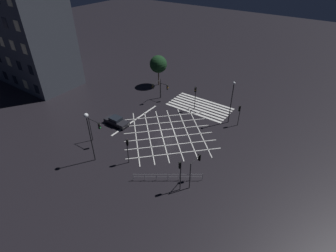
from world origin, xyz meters
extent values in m
plane|color=black|center=(0.00, 0.00, 0.00)|extent=(200.00, 200.00, 0.00)
cube|color=silver|center=(0.00, -7.65, 0.00)|extent=(11.54, 0.50, 0.01)
cube|color=silver|center=(0.00, -8.55, 0.00)|extent=(11.54, 0.50, 0.01)
cube|color=silver|center=(0.00, -9.45, 0.00)|extent=(11.54, 0.50, 0.01)
cube|color=silver|center=(0.00, -10.35, 0.00)|extent=(11.54, 0.50, 0.01)
cube|color=silver|center=(0.00, -11.25, 0.00)|extent=(11.54, 0.50, 0.01)
cube|color=silver|center=(0.00, -12.15, 0.00)|extent=(11.54, 0.50, 0.01)
cube|color=silver|center=(0.00, -13.05, 0.00)|extent=(11.54, 0.50, 0.01)
cube|color=silver|center=(3.63, -3.63, 0.00)|extent=(10.07, 10.07, 0.01)
cube|color=silver|center=(-3.63, -3.63, 0.00)|extent=(10.07, 10.07, 0.01)
cube|color=silver|center=(2.18, -2.18, 0.00)|extent=(10.07, 10.07, 0.01)
cube|color=silver|center=(-2.18, -2.18, 0.00)|extent=(10.07, 10.07, 0.01)
cube|color=silver|center=(0.73, -0.73, 0.00)|extent=(10.07, 10.07, 0.01)
cube|color=silver|center=(-0.73, -0.73, 0.00)|extent=(10.07, 10.07, 0.01)
cube|color=silver|center=(-0.73, 0.73, 0.00)|extent=(10.07, 10.07, 0.01)
cube|color=silver|center=(0.73, 0.73, 0.00)|extent=(10.07, 10.07, 0.01)
cube|color=silver|center=(-2.18, 2.18, 0.00)|extent=(10.07, 10.07, 0.01)
cube|color=silver|center=(2.18, 2.18, 0.00)|extent=(10.07, 10.07, 0.01)
cube|color=silver|center=(-3.63, 3.63, 0.00)|extent=(10.07, 10.07, 0.01)
cube|color=silver|center=(3.63, 3.63, 0.00)|extent=(10.07, 10.07, 0.01)
cube|color=silver|center=(6.91, 0.00, 0.00)|extent=(0.30, 11.54, 0.01)
cube|color=#3D424C|center=(40.95, 0.00, 9.36)|extent=(30.79, 10.00, 18.72)
cube|color=black|center=(39.02, 5.03, 2.00)|extent=(1.40, 0.06, 1.80)
cube|color=black|center=(35.17, 5.03, 2.00)|extent=(1.40, 0.06, 1.80)
cube|color=beige|center=(31.32, 5.03, 2.00)|extent=(1.40, 0.06, 1.80)
cube|color=black|center=(27.47, 5.03, 2.00)|extent=(1.40, 0.06, 1.80)
cube|color=beige|center=(35.17, 5.03, 5.93)|extent=(1.40, 0.06, 1.80)
cube|color=black|center=(31.32, 5.03, 5.93)|extent=(1.40, 0.06, 1.80)
cube|color=black|center=(27.47, 5.03, 5.93)|extent=(1.40, 0.06, 1.80)
cube|color=beige|center=(35.17, 5.03, 9.86)|extent=(1.40, 0.06, 1.80)
cube|color=beige|center=(31.32, 5.03, 9.86)|extent=(1.40, 0.06, 1.80)
cube|color=beige|center=(27.47, 5.03, 9.86)|extent=(1.40, 0.06, 1.80)
cube|color=black|center=(31.32, 5.03, 13.79)|extent=(1.40, 0.06, 1.80)
cube|color=beige|center=(27.47, 5.03, 13.79)|extent=(1.40, 0.06, 1.80)
cube|color=beige|center=(27.47, 5.03, 17.72)|extent=(1.40, 0.06, 1.80)
cylinder|color=black|center=(-8.83, 8.02, 2.04)|extent=(0.11, 0.11, 4.08)
cylinder|color=black|center=(-8.83, 6.96, 3.93)|extent=(0.09, 2.14, 0.09)
cube|color=black|center=(-8.83, 5.89, 3.48)|extent=(0.28, 0.16, 0.90)
sphere|color=black|center=(-8.83, 5.78, 3.78)|extent=(0.18, 0.18, 0.18)
sphere|color=black|center=(-8.83, 5.78, 3.48)|extent=(0.18, 0.18, 0.18)
sphere|color=green|center=(-8.83, 5.78, 3.18)|extent=(0.18, 0.18, 0.18)
cube|color=black|center=(-8.83, 5.98, 3.48)|extent=(0.36, 0.02, 0.98)
cylinder|color=black|center=(0.26, -8.88, 2.28)|extent=(0.11, 0.11, 4.57)
cube|color=black|center=(0.26, -8.75, 4.07)|extent=(0.28, 0.16, 0.90)
sphere|color=black|center=(0.26, -8.64, 4.37)|extent=(0.18, 0.18, 0.18)
sphere|color=orange|center=(0.26, -8.64, 4.07)|extent=(0.18, 0.18, 0.18)
sphere|color=black|center=(0.26, -8.64, 3.77)|extent=(0.18, 0.18, 0.18)
cube|color=black|center=(0.26, -8.84, 4.07)|extent=(0.36, 0.02, 0.98)
cylinder|color=black|center=(-8.27, -8.53, 1.84)|extent=(0.11, 0.11, 3.68)
cube|color=black|center=(-8.13, -8.53, 3.18)|extent=(0.16, 0.28, 0.90)
sphere|color=black|center=(-8.02, -8.53, 3.48)|extent=(0.18, 0.18, 0.18)
sphere|color=black|center=(-8.02, -8.53, 3.18)|extent=(0.18, 0.18, 0.18)
sphere|color=green|center=(-8.02, -8.53, 2.88)|extent=(0.18, 0.18, 0.18)
cube|color=black|center=(-8.22, -8.53, 3.18)|extent=(0.02, 0.36, 0.98)
cylinder|color=black|center=(0.46, 8.82, 1.96)|extent=(0.11, 0.11, 3.92)
cube|color=black|center=(0.46, 8.69, 3.42)|extent=(0.28, 0.16, 0.90)
sphere|color=red|center=(0.46, 8.58, 3.72)|extent=(0.18, 0.18, 0.18)
sphere|color=black|center=(0.46, 8.58, 3.42)|extent=(0.18, 0.18, 0.18)
sphere|color=black|center=(0.46, 8.58, 3.12)|extent=(0.18, 0.18, 0.18)
cube|color=black|center=(0.46, 8.78, 3.42)|extent=(0.36, 0.02, 0.98)
cylinder|color=black|center=(8.06, -8.88, 1.68)|extent=(0.11, 0.11, 3.36)
cylinder|color=black|center=(7.19, -8.88, 3.21)|extent=(1.74, 0.09, 0.09)
cube|color=black|center=(6.32, -8.88, 2.76)|extent=(0.16, 0.28, 0.90)
sphere|color=black|center=(6.21, -8.88, 3.06)|extent=(0.18, 0.18, 0.18)
sphere|color=orange|center=(6.21, -8.88, 2.76)|extent=(0.18, 0.18, 0.18)
sphere|color=black|center=(6.21, -8.88, 2.46)|extent=(0.18, 0.18, 0.18)
cube|color=black|center=(6.41, -8.88, 2.76)|extent=(0.02, 0.36, 0.98)
cylinder|color=black|center=(8.06, -9.02, 2.01)|extent=(0.11, 0.11, 4.02)
cylinder|color=black|center=(8.06, -7.80, 3.87)|extent=(0.09, 2.44, 0.09)
cube|color=black|center=(8.06, -6.58, 3.42)|extent=(0.28, 0.16, 0.90)
sphere|color=black|center=(8.06, -6.47, 3.72)|extent=(0.18, 0.18, 0.18)
sphere|color=orange|center=(8.06, -6.47, 3.42)|extent=(0.18, 0.18, 0.18)
sphere|color=black|center=(8.06, -6.47, 3.12)|extent=(0.18, 0.18, 0.18)
cube|color=black|center=(8.06, -6.67, 3.42)|extent=(0.36, 0.02, 0.98)
cylinder|color=black|center=(8.46, 8.22, 2.06)|extent=(0.11, 0.11, 4.13)
cylinder|color=black|center=(7.36, 8.22, 3.98)|extent=(2.21, 0.09, 0.09)
cube|color=black|center=(6.26, 8.22, 3.53)|extent=(0.16, 0.28, 0.90)
sphere|color=black|center=(6.14, 8.22, 3.83)|extent=(0.18, 0.18, 0.18)
sphere|color=black|center=(6.14, 8.22, 3.53)|extent=(0.18, 0.18, 0.18)
sphere|color=green|center=(6.14, 8.22, 3.23)|extent=(0.18, 0.18, 0.18)
cube|color=black|center=(6.35, 8.22, 3.53)|extent=(0.02, 0.36, 0.98)
cylinder|color=black|center=(-8.03, 8.90, 2.25)|extent=(0.11, 0.11, 4.49)
cube|color=black|center=(-7.89, 8.90, 3.99)|extent=(0.16, 0.28, 0.90)
sphere|color=black|center=(-7.78, 8.90, 4.29)|extent=(0.18, 0.18, 0.18)
sphere|color=black|center=(-7.78, 8.90, 3.99)|extent=(0.18, 0.18, 0.18)
sphere|color=green|center=(-7.78, 8.90, 3.69)|extent=(0.18, 0.18, 0.18)
cube|color=black|center=(-7.98, 8.90, 3.99)|extent=(0.02, 0.36, 0.98)
cylinder|color=black|center=(4.70, 11.14, 3.59)|extent=(0.14, 0.14, 7.18)
sphere|color=white|center=(4.70, 11.14, 7.36)|extent=(0.59, 0.59, 0.59)
cylinder|color=black|center=(-6.62, -8.46, 3.58)|extent=(0.14, 0.14, 7.17)
sphere|color=white|center=(-6.62, -8.46, 7.30)|extent=(0.42, 0.42, 0.42)
cylinder|color=brown|center=(11.93, -13.55, 1.66)|extent=(0.23, 0.23, 3.31)
sphere|color=#143319|center=(11.93, -13.55, 4.66)|extent=(3.59, 3.59, 3.59)
cube|color=black|center=(8.52, 2.88, 0.51)|extent=(4.38, 1.74, 0.62)
cube|color=black|center=(8.63, 2.88, 1.07)|extent=(1.84, 1.53, 0.51)
sphere|color=white|center=(6.38, 2.34, 0.45)|extent=(0.16, 0.16, 0.16)
sphere|color=white|center=(6.38, 3.42, 0.45)|extent=(0.16, 0.16, 0.16)
cylinder|color=black|center=(7.17, 2.13, 0.33)|extent=(0.66, 0.20, 0.66)
cylinder|color=black|center=(7.17, 3.64, 0.33)|extent=(0.66, 0.20, 0.66)
cylinder|color=black|center=(9.88, 2.13, 0.33)|extent=(0.66, 0.20, 0.66)
cylinder|color=black|center=(9.88, 3.64, 0.33)|extent=(0.66, 0.20, 0.66)
cylinder|color=gray|center=(-2.29, 10.96, 0.53)|extent=(0.05, 0.05, 1.05)
cylinder|color=gray|center=(-3.50, 10.12, 0.53)|extent=(0.05, 0.05, 1.05)
cylinder|color=gray|center=(-4.70, 9.28, 0.53)|extent=(0.05, 0.05, 1.05)
cylinder|color=gray|center=(-5.90, 8.44, 0.53)|extent=(0.05, 0.05, 1.05)
cylinder|color=gray|center=(-7.11, 7.60, 0.53)|extent=(0.05, 0.05, 1.05)
cylinder|color=gray|center=(-8.31, 6.76, 0.53)|extent=(0.05, 0.05, 1.05)
cylinder|color=gray|center=(-9.51, 5.92, 0.53)|extent=(0.05, 0.05, 1.05)
cylinder|color=gray|center=(-5.90, 8.44, 1.01)|extent=(7.24, 5.08, 0.04)
cylinder|color=gray|center=(-5.90, 8.44, 0.58)|extent=(7.24, 5.08, 0.04)
camera|label=1|loc=(-19.55, 27.95, 24.70)|focal=28.00mm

